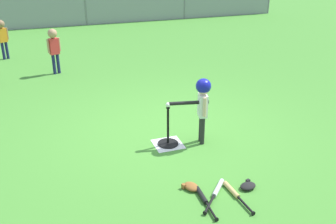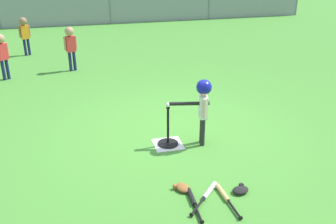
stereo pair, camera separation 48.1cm
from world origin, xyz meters
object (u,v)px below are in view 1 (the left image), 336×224
(spare_bat_silver, at_px, (216,191))
(spare_bat_wood, at_px, (234,193))
(batter_child, at_px, (202,98))
(fielder_deep_right, at_px, (2,34))
(glove_near_bats, at_px, (191,187))
(fielder_deep_center, at_px, (54,45))
(batting_tee, at_px, (168,139))
(baseball_on_tee, at_px, (168,105))
(glove_by_plate, at_px, (248,186))
(spare_bat_black, at_px, (204,198))

(spare_bat_silver, relative_size, spare_bat_wood, 0.85)
(batter_child, bearing_deg, spare_bat_silver, -105.41)
(fielder_deep_right, distance_m, glove_near_bats, 7.60)
(fielder_deep_center, distance_m, spare_bat_silver, 5.85)
(batting_tee, height_order, batter_child, batter_child)
(glove_near_bats, bearing_deg, fielder_deep_center, 102.73)
(batting_tee, bearing_deg, spare_bat_silver, -83.87)
(spare_bat_wood, distance_m, glove_near_bats, 0.55)
(baseball_on_tee, distance_m, glove_by_plate, 1.67)
(batter_child, bearing_deg, spare_bat_wood, -96.70)
(glove_by_plate, bearing_deg, spare_bat_wood, -163.58)
(batting_tee, bearing_deg, spare_bat_wood, -77.20)
(fielder_deep_right, bearing_deg, spare_bat_silver, -69.95)
(spare_bat_silver, bearing_deg, batter_child, 74.59)
(batter_child, height_order, glove_by_plate, batter_child)
(baseball_on_tee, height_order, batter_child, batter_child)
(batting_tee, relative_size, fielder_deep_right, 0.60)
(batting_tee, height_order, spare_bat_wood, batting_tee)
(batter_child, relative_size, fielder_deep_right, 1.01)
(fielder_deep_center, height_order, glove_by_plate, fielder_deep_center)
(spare_bat_silver, bearing_deg, fielder_deep_center, 104.90)
(fielder_deep_right, bearing_deg, glove_near_bats, -71.36)
(baseball_on_tee, distance_m, spare_bat_wood, 1.67)
(batting_tee, bearing_deg, fielder_deep_center, 107.68)
(spare_bat_black, bearing_deg, fielder_deep_center, 102.65)
(batter_child, relative_size, spare_bat_silver, 1.85)
(fielder_deep_center, xyz_separation_m, spare_bat_black, (1.28, -5.70, -0.66))
(fielder_deep_right, distance_m, glove_by_plate, 8.05)
(baseball_on_tee, height_order, glove_near_bats, baseball_on_tee)
(fielder_deep_center, height_order, spare_bat_black, fielder_deep_center)
(fielder_deep_right, relative_size, spare_bat_wood, 1.57)
(baseball_on_tee, relative_size, fielder_deep_right, 0.07)
(spare_bat_wood, bearing_deg, baseball_on_tee, 102.80)
(batter_child, bearing_deg, batting_tee, 168.20)
(batting_tee, relative_size, spare_bat_wood, 0.94)
(batting_tee, distance_m, spare_bat_wood, 1.55)
(baseball_on_tee, distance_m, fielder_deep_right, 6.48)
(fielder_deep_right, height_order, spare_bat_silver, fielder_deep_right)
(batter_child, bearing_deg, glove_by_plate, -87.04)
(spare_bat_black, bearing_deg, batter_child, 67.50)
(batting_tee, xyz_separation_m, baseball_on_tee, (-0.00, -0.00, 0.57))
(batter_child, bearing_deg, fielder_deep_center, 113.19)
(fielder_deep_center, distance_m, glove_by_plate, 6.01)
(baseball_on_tee, relative_size, glove_by_plate, 0.30)
(batter_child, height_order, spare_bat_silver, batter_child)
(spare_bat_wood, relative_size, glove_near_bats, 2.56)
(spare_bat_silver, xyz_separation_m, spare_bat_black, (-0.21, -0.08, 0.00))
(batter_child, xyz_separation_m, glove_near_bats, (-0.62, -1.11, -0.71))
(batter_child, distance_m, spare_bat_wood, 1.58)
(glove_near_bats, bearing_deg, glove_by_plate, -18.19)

